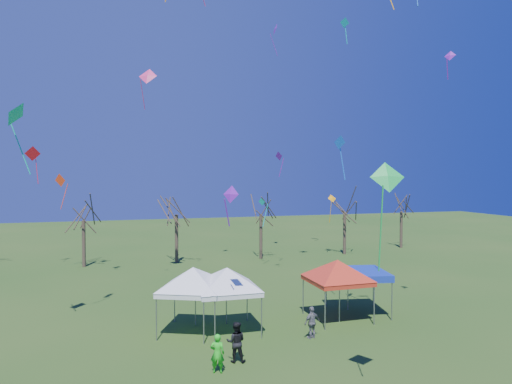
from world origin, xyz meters
TOP-DOWN VIEW (x-y plane):
  - ground at (0.00, 0.00)m, footprint 140.00×140.00m
  - tree_1 at (-10.77, 24.65)m, footprint 3.42×3.42m
  - tree_2 at (-2.37, 24.38)m, footprint 3.71×3.71m
  - tree_3 at (6.03, 24.04)m, footprint 3.59×3.59m
  - tree_4 at (15.36, 24.00)m, footprint 3.58×3.58m
  - tree_5 at (23.72, 26.07)m, footprint 3.39×3.39m
  - tent_white_west at (-3.83, 4.37)m, footprint 4.26×4.26m
  - tent_white_mid at (-2.08, 3.92)m, footprint 4.52×4.52m
  - tent_red at (4.52, 4.12)m, footprint 4.56×4.56m
  - tent_blue at (6.23, 4.85)m, footprint 3.90×3.90m
  - person_green at (-3.63, -0.96)m, footprint 0.70×0.58m
  - person_dark at (-2.60, -0.09)m, footprint 1.04×0.91m
  - person_grey at (1.86, 1.68)m, footprint 1.04×0.69m
  - kite_12 at (13.71, 23.70)m, footprint 1.00×0.66m
  - kite_13 at (-12.34, 22.02)m, footprint 1.15×1.10m
  - kite_17 at (5.09, 5.08)m, footprint 0.91×0.56m
  - kite_11 at (-5.46, 15.72)m, footprint 1.62×1.31m
  - kite_19 at (5.93, 18.25)m, footprint 0.70×0.87m
  - kite_1 at (-2.71, 0.44)m, footprint 0.73×0.76m
  - kite_14 at (-12.41, 5.24)m, footprint 1.21×1.56m
  - kite_5 at (1.26, -6.00)m, footprint 1.32×0.96m
  - kite_2 at (-14.80, 23.91)m, footprint 1.35×0.90m
  - kite_3 at (6.79, 22.05)m, footprint 0.78×1.27m
  - kite_18 at (7.49, 9.17)m, footprint 0.72×0.33m
  - kite_9 at (9.95, 1.55)m, footprint 0.57×0.65m
  - kite_22 at (4.85, 19.82)m, footprint 0.89×0.95m

SIDE VIEW (x-z plane):
  - ground at x=0.00m, z-range 0.00..0.00m
  - person_grey at x=1.86m, z-range 0.00..1.65m
  - person_green at x=-3.63m, z-range 0.00..1.66m
  - person_dark at x=-2.60m, z-range 0.00..1.81m
  - tent_blue at x=6.23m, z-range 1.09..3.69m
  - tent_white_mid at x=-2.08m, z-range 1.22..5.20m
  - tent_red at x=4.52m, z-range 1.23..5.26m
  - tent_white_west at x=-3.83m, z-range 1.24..5.26m
  - tree_5 at x=23.72m, z-range 2.00..9.46m
  - tree_1 at x=-10.77m, z-range 2.02..9.56m
  - kite_22 at x=4.85m, z-range 4.57..7.19m
  - kite_12 at x=13.71m, z-range 4.44..7.42m
  - tree_4 at x=15.36m, z-range 2.12..10.00m
  - tree_3 at x=6.03m, z-range 2.12..10.03m
  - tree_2 at x=-2.37m, z-range 2.20..10.38m
  - kite_1 at x=-2.71m, z-range 6.51..8.41m
  - kite_13 at x=-12.34m, z-range 6.44..9.46m
  - kite_5 at x=1.26m, z-range 6.33..10.17m
  - kite_19 at x=5.93m, z-range 8.92..11.17m
  - kite_2 at x=-14.80m, z-range 8.60..11.92m
  - kite_17 at x=5.09m, z-range 8.93..11.62m
  - kite_14 at x=-12.41m, z-range 9.56..13.14m
  - kite_9 at x=9.95m, z-range 14.11..15.67m
  - kite_11 at x=-5.46m, z-range 14.28..17.39m
  - kite_18 at x=7.49m, z-range 17.96..19.80m
  - kite_3 at x=6.79m, z-range 20.81..23.84m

